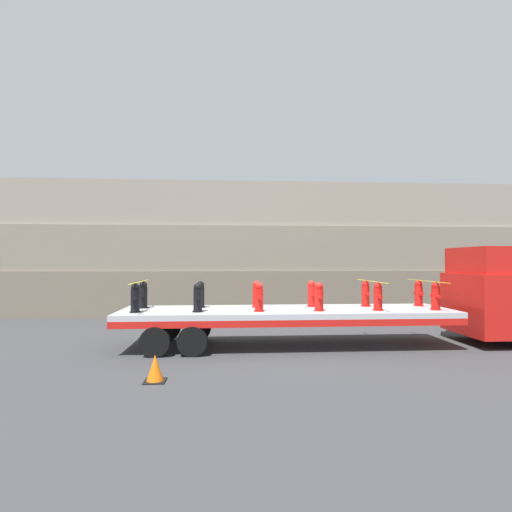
# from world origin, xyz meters

# --- Properties ---
(ground_plane) EXTENTS (120.00, 120.00, 0.00)m
(ground_plane) POSITION_xyz_m (0.00, 0.00, 0.00)
(ground_plane) COLOR #38383A
(rock_cliff) EXTENTS (60.00, 3.30, 6.61)m
(rock_cliff) POSITION_xyz_m (0.00, 8.23, 3.31)
(rock_cliff) COLOR #706656
(rock_cliff) RESTS_ON ground_plane
(truck_cab) EXTENTS (2.58, 2.64, 3.13)m
(truck_cab) POSITION_xyz_m (7.05, 0.00, 1.57)
(truck_cab) COLOR red
(truck_cab) RESTS_ON ground_plane
(flatbed_trailer) EXTENTS (10.36, 2.62, 1.17)m
(flatbed_trailer) POSITION_xyz_m (-0.52, 0.00, 0.97)
(flatbed_trailer) COLOR #B2B2B7
(flatbed_trailer) RESTS_ON ground_plane
(fire_hydrant_black_near_0) EXTENTS (0.32, 0.51, 0.86)m
(fire_hydrant_black_near_0) POSITION_xyz_m (-4.58, -0.55, 1.59)
(fire_hydrant_black_near_0) COLOR black
(fire_hydrant_black_near_0) RESTS_ON flatbed_trailer
(fire_hydrant_black_far_0) EXTENTS (0.32, 0.51, 0.86)m
(fire_hydrant_black_far_0) POSITION_xyz_m (-4.58, 0.55, 1.59)
(fire_hydrant_black_far_0) COLOR black
(fire_hydrant_black_far_0) RESTS_ON flatbed_trailer
(fire_hydrant_black_near_1) EXTENTS (0.32, 0.51, 0.86)m
(fire_hydrant_black_near_1) POSITION_xyz_m (-2.75, -0.55, 1.59)
(fire_hydrant_black_near_1) COLOR black
(fire_hydrant_black_near_1) RESTS_ON flatbed_trailer
(fire_hydrant_black_far_1) EXTENTS (0.32, 0.51, 0.86)m
(fire_hydrant_black_far_1) POSITION_xyz_m (-2.75, 0.55, 1.59)
(fire_hydrant_black_far_1) COLOR black
(fire_hydrant_black_far_1) RESTS_ON flatbed_trailer
(fire_hydrant_red_near_2) EXTENTS (0.32, 0.51, 0.86)m
(fire_hydrant_red_near_2) POSITION_xyz_m (-0.92, -0.55, 1.59)
(fire_hydrant_red_near_2) COLOR red
(fire_hydrant_red_near_2) RESTS_ON flatbed_trailer
(fire_hydrant_red_far_2) EXTENTS (0.32, 0.51, 0.86)m
(fire_hydrant_red_far_2) POSITION_xyz_m (-0.92, 0.55, 1.59)
(fire_hydrant_red_far_2) COLOR red
(fire_hydrant_red_far_2) RESTS_ON flatbed_trailer
(fire_hydrant_red_near_3) EXTENTS (0.32, 0.51, 0.86)m
(fire_hydrant_red_near_3) POSITION_xyz_m (0.92, -0.55, 1.59)
(fire_hydrant_red_near_3) COLOR red
(fire_hydrant_red_near_3) RESTS_ON flatbed_trailer
(fire_hydrant_red_far_3) EXTENTS (0.32, 0.51, 0.86)m
(fire_hydrant_red_far_3) POSITION_xyz_m (0.92, 0.55, 1.59)
(fire_hydrant_red_far_3) COLOR red
(fire_hydrant_red_far_3) RESTS_ON flatbed_trailer
(fire_hydrant_red_near_4) EXTENTS (0.32, 0.51, 0.86)m
(fire_hydrant_red_near_4) POSITION_xyz_m (2.75, -0.55, 1.59)
(fire_hydrant_red_near_4) COLOR red
(fire_hydrant_red_near_4) RESTS_ON flatbed_trailer
(fire_hydrant_red_far_4) EXTENTS (0.32, 0.51, 0.86)m
(fire_hydrant_red_far_4) POSITION_xyz_m (2.75, 0.55, 1.59)
(fire_hydrant_red_far_4) COLOR red
(fire_hydrant_red_far_4) RESTS_ON flatbed_trailer
(fire_hydrant_red_near_5) EXTENTS (0.32, 0.51, 0.86)m
(fire_hydrant_red_near_5) POSITION_xyz_m (4.58, -0.55, 1.59)
(fire_hydrant_red_near_5) COLOR red
(fire_hydrant_red_near_5) RESTS_ON flatbed_trailer
(fire_hydrant_red_far_5) EXTENTS (0.32, 0.51, 0.86)m
(fire_hydrant_red_far_5) POSITION_xyz_m (4.58, 0.55, 1.59)
(fire_hydrant_red_far_5) COLOR red
(fire_hydrant_red_far_5) RESTS_ON flatbed_trailer
(cargo_strap_rear) EXTENTS (0.05, 2.72, 0.01)m
(cargo_strap_rear) POSITION_xyz_m (-4.58, 0.00, 2.04)
(cargo_strap_rear) COLOR yellow
(cargo_strap_rear) RESTS_ON fire_hydrant_black_near_0
(cargo_strap_middle) EXTENTS (0.05, 2.72, 0.01)m
(cargo_strap_middle) POSITION_xyz_m (2.75, 0.00, 2.04)
(cargo_strap_middle) COLOR yellow
(cargo_strap_middle) RESTS_ON fire_hydrant_red_near_4
(cargo_strap_front) EXTENTS (0.05, 2.72, 0.01)m
(cargo_strap_front) POSITION_xyz_m (4.58, 0.00, 2.04)
(cargo_strap_front) COLOR yellow
(cargo_strap_front) RESTS_ON fire_hydrant_red_near_5
(traffic_cone) EXTENTS (0.48, 0.48, 0.60)m
(traffic_cone) POSITION_xyz_m (-3.46, -3.50, 0.29)
(traffic_cone) COLOR black
(traffic_cone) RESTS_ON ground_plane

